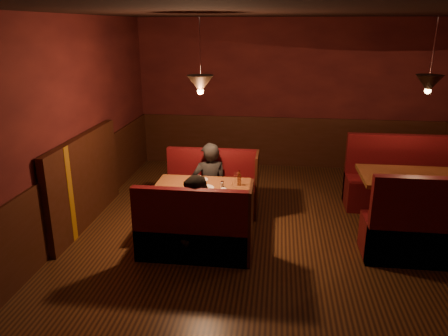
# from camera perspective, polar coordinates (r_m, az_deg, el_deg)

# --- Properties ---
(room) EXTENTS (6.02, 7.02, 2.92)m
(room) POSITION_cam_1_polar(r_m,az_deg,el_deg) (5.49, 6.20, -0.05)
(room) COLOR black
(room) RESTS_ON ground
(main_table) EXTENTS (1.29, 0.78, 0.90)m
(main_table) POSITION_cam_1_polar(r_m,az_deg,el_deg) (5.98, -2.73, -3.71)
(main_table) COLOR brown
(main_table) RESTS_ON ground
(main_bench_far) EXTENTS (1.41, 0.51, 0.96)m
(main_bench_far) POSITION_cam_1_polar(r_m,az_deg,el_deg) (6.73, -1.53, -3.19)
(main_bench_far) COLOR #40100D
(main_bench_far) RESTS_ON ground
(main_bench_near) EXTENTS (1.41, 0.51, 0.96)m
(main_bench_near) POSITION_cam_1_polar(r_m,az_deg,el_deg) (5.41, -3.86, -8.79)
(main_bench_near) COLOR #40100D
(main_bench_near) RESTS_ON ground
(second_table) EXTENTS (1.44, 0.92, 0.81)m
(second_table) POSITION_cam_1_polar(r_m,az_deg,el_deg) (6.52, 23.48, -2.68)
(second_table) COLOR brown
(second_table) RESTS_ON ground
(second_bench_far) EXTENTS (1.59, 0.60, 1.14)m
(second_bench_far) POSITION_cam_1_polar(r_m,az_deg,el_deg) (7.39, 21.75, -2.08)
(second_bench_far) COLOR #40100D
(second_bench_far) RESTS_ON ground
(second_bench_near) EXTENTS (1.59, 0.60, 1.14)m
(second_bench_near) POSITION_cam_1_polar(r_m,az_deg,el_deg) (5.87, 25.72, -7.85)
(second_bench_near) COLOR #40100D
(second_bench_near) RESTS_ON ground
(diner_a) EXTENTS (0.61, 0.48, 1.46)m
(diner_a) POSITION_cam_1_polar(r_m,az_deg,el_deg) (6.54, -1.89, 0.11)
(diner_a) COLOR black
(diner_a) RESTS_ON ground
(diner_b) EXTENTS (0.76, 0.63, 1.41)m
(diner_b) POSITION_cam_1_polar(r_m,az_deg,el_deg) (5.26, -3.35, -4.83)
(diner_b) COLOR black
(diner_b) RESTS_ON ground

